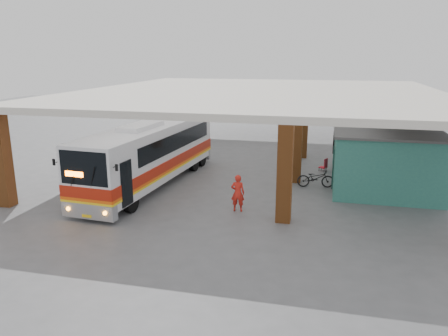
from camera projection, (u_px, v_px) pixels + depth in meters
name	position (u px, v px, depth m)	size (l,w,h in m)	color
ground	(229.00, 194.00, 21.67)	(90.00, 90.00, 0.00)	#515154
brick_columns	(272.00, 135.00, 25.51)	(20.10, 21.60, 4.35)	#944E20
canopy_roof	(261.00, 92.00, 26.54)	(21.00, 23.00, 0.30)	beige
shop_building	(382.00, 154.00, 23.35)	(5.20, 8.20, 3.11)	#2A6962
coach_bus	(151.00, 154.00, 22.79)	(3.33, 11.84, 3.41)	silver
motorcycle	(316.00, 178.00, 22.70)	(0.66, 1.90, 1.00)	black
pedestrian	(238.00, 193.00, 19.14)	(0.61, 0.40, 1.66)	red
red_chair	(324.00, 165.00, 25.88)	(0.54, 0.54, 0.77)	red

